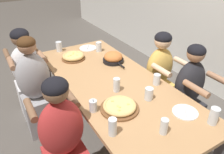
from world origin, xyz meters
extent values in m
plane|color=#514C47|center=(0.00, 0.00, 0.00)|extent=(18.00, 18.00, 0.00)
cube|color=tan|center=(0.00, 0.00, 0.72)|extent=(2.27, 0.96, 0.04)
cube|color=#4C4C51|center=(-1.08, -0.42, 0.35)|extent=(0.07, 0.07, 0.70)
cube|color=#4C4C51|center=(-1.08, 0.42, 0.35)|extent=(0.07, 0.07, 0.70)
cylinder|color=brown|center=(0.44, -0.18, 0.75)|extent=(0.34, 0.34, 0.02)
torus|color=#DBB26B|center=(0.44, -0.18, 0.78)|extent=(0.29, 0.29, 0.03)
cylinder|color=#E5C675|center=(0.44, -0.18, 0.77)|extent=(0.25, 0.25, 0.03)
cylinder|color=#E5C166|center=(0.47, -0.20, 0.79)|extent=(0.02, 0.02, 0.01)
cylinder|color=#E5C166|center=(0.36, -0.21, 0.79)|extent=(0.02, 0.02, 0.01)
cylinder|color=#E5C166|center=(0.47, -0.11, 0.79)|extent=(0.02, 0.02, 0.01)
cylinder|color=#E5C166|center=(0.44, -0.20, 0.79)|extent=(0.02, 0.02, 0.01)
cylinder|color=#E5C166|center=(0.50, -0.23, 0.79)|extent=(0.02, 0.02, 0.01)
cylinder|color=brown|center=(-0.72, -0.15, 0.75)|extent=(0.29, 0.29, 0.02)
torus|color=#DBB26B|center=(-0.72, -0.15, 0.79)|extent=(0.27, 0.27, 0.04)
cylinder|color=#E5C675|center=(-0.72, -0.15, 0.78)|extent=(0.22, 0.22, 0.04)
cylinder|color=#E5C166|center=(-0.78, -0.12, 0.80)|extent=(0.02, 0.02, 0.01)
cylinder|color=#E5C166|center=(-0.76, -0.07, 0.80)|extent=(0.02, 0.02, 0.01)
cylinder|color=#E5C166|center=(-0.69, -0.11, 0.80)|extent=(0.02, 0.02, 0.01)
cylinder|color=#E5C166|center=(-0.73, -0.18, 0.80)|extent=(0.02, 0.02, 0.01)
cylinder|color=#E5C166|center=(-0.74, -0.14, 0.80)|extent=(0.02, 0.02, 0.01)
cylinder|color=#E5C166|center=(-0.72, -0.21, 0.80)|extent=(0.02, 0.02, 0.01)
cylinder|color=black|center=(-0.39, 0.25, 0.76)|extent=(0.26, 0.26, 0.04)
cylinder|color=black|center=(-0.20, 0.25, 0.77)|extent=(0.12, 0.02, 0.02)
ellipsoid|color=#C17038|center=(-0.39, 0.25, 0.81)|extent=(0.23, 0.23, 0.12)
cylinder|color=white|center=(-0.94, 0.16, 0.75)|extent=(0.24, 0.24, 0.01)
cube|color=#B7B7BC|center=(-0.94, 0.16, 0.76)|extent=(0.15, 0.10, 0.01)
cylinder|color=white|center=(0.77, 0.27, 0.75)|extent=(0.22, 0.22, 0.01)
cube|color=#B7B7BC|center=(0.77, 0.27, 0.76)|extent=(0.13, 0.11, 0.01)
cylinder|color=silver|center=(0.34, -0.39, 0.80)|extent=(0.07, 0.07, 0.11)
cylinder|color=#1EA8DB|center=(0.34, -0.39, 0.78)|extent=(0.06, 0.06, 0.08)
cylinder|color=black|center=(0.36, -0.39, 0.81)|extent=(0.01, 0.02, 0.13)
cylinder|color=silver|center=(0.85, -0.05, 0.81)|extent=(0.06, 0.06, 0.13)
cylinder|color=silver|center=(0.85, -0.05, 0.78)|extent=(0.05, 0.05, 0.08)
cylinder|color=silver|center=(0.29, 0.36, 0.80)|extent=(0.07, 0.07, 0.11)
cylinder|color=silver|center=(-1.05, -0.22, 0.81)|extent=(0.08, 0.08, 0.14)
cylinder|color=silver|center=(-1.05, -0.22, 0.78)|extent=(0.07, 0.07, 0.07)
cylinder|color=silver|center=(-0.77, 0.25, 0.81)|extent=(0.08, 0.08, 0.13)
cylinder|color=silver|center=(0.97, 0.36, 0.82)|extent=(0.07, 0.07, 0.15)
cylinder|color=black|center=(0.97, 0.36, 0.78)|extent=(0.06, 0.06, 0.08)
cylinder|color=silver|center=(0.18, -0.06, 0.81)|extent=(0.07, 0.07, 0.14)
cylinder|color=black|center=(0.18, -0.06, 0.80)|extent=(0.06, 0.06, 0.11)
cylinder|color=silver|center=(0.67, -0.39, 0.82)|extent=(0.06, 0.06, 0.15)
cylinder|color=silver|center=(0.67, -0.39, 0.79)|extent=(0.06, 0.06, 0.10)
cylinder|color=silver|center=(0.45, 0.13, 0.80)|extent=(0.08, 0.08, 0.12)
cylinder|color=black|center=(0.45, 0.13, 0.77)|extent=(0.07, 0.07, 0.06)
cube|color=silver|center=(-0.89, -0.70, 0.24)|extent=(0.32, 0.34, 0.47)
ellipsoid|color=silver|center=(-0.89, -0.70, 0.73)|extent=(0.24, 0.36, 0.50)
sphere|color=brown|center=(-0.89, -0.70, 1.08)|extent=(0.21, 0.21, 0.21)
ellipsoid|color=black|center=(-0.89, -0.70, 1.11)|extent=(0.21, 0.21, 0.14)
cylinder|color=brown|center=(-1.09, -0.87, 0.83)|extent=(0.28, 0.06, 0.06)
cylinder|color=brown|center=(-1.09, -0.53, 0.83)|extent=(0.28, 0.06, 0.06)
ellipsoid|color=#B22D2D|center=(0.41, -0.70, 0.74)|extent=(0.24, 0.36, 0.53)
sphere|color=brown|center=(0.41, -0.70, 1.10)|extent=(0.19, 0.19, 0.19)
ellipsoid|color=black|center=(0.41, -0.70, 1.13)|extent=(0.19, 0.19, 0.13)
cylinder|color=brown|center=(0.20, -0.87, 0.85)|extent=(0.28, 0.06, 0.06)
cylinder|color=brown|center=(0.20, -0.53, 0.85)|extent=(0.28, 0.06, 0.06)
cube|color=#99999E|center=(-0.50, -0.70, 0.24)|extent=(0.32, 0.34, 0.47)
ellipsoid|color=#99999E|center=(-0.50, -0.70, 0.75)|extent=(0.24, 0.36, 0.55)
sphere|color=#9E7051|center=(-0.50, -0.70, 1.12)|extent=(0.18, 0.18, 0.18)
ellipsoid|color=#422814|center=(-0.50, -0.70, 1.15)|extent=(0.19, 0.19, 0.13)
cylinder|color=#9E7051|center=(-0.71, -0.87, 0.87)|extent=(0.28, 0.06, 0.06)
cylinder|color=#9E7051|center=(-0.71, -0.53, 0.87)|extent=(0.28, 0.06, 0.06)
cube|color=#232328|center=(0.44, 0.70, 0.24)|extent=(0.32, 0.34, 0.47)
ellipsoid|color=#232328|center=(0.44, 0.70, 0.73)|extent=(0.24, 0.36, 0.51)
sphere|color=#9E7051|center=(0.44, 0.70, 1.07)|extent=(0.18, 0.18, 0.18)
ellipsoid|color=black|center=(0.44, 0.70, 1.10)|extent=(0.18, 0.18, 0.12)
cylinder|color=#9E7051|center=(0.64, 0.87, 0.83)|extent=(0.28, 0.06, 0.06)
cylinder|color=#9E7051|center=(0.64, 0.53, 0.83)|extent=(0.28, 0.06, 0.06)
cube|color=gold|center=(-0.04, 0.70, 0.24)|extent=(0.32, 0.34, 0.47)
ellipsoid|color=gold|center=(-0.04, 0.70, 0.71)|extent=(0.24, 0.36, 0.48)
sphere|color=beige|center=(-0.04, 0.70, 1.05)|extent=(0.20, 0.20, 0.20)
ellipsoid|color=black|center=(-0.04, 0.70, 1.08)|extent=(0.20, 0.20, 0.14)
cylinder|color=beige|center=(0.17, 0.87, 0.81)|extent=(0.28, 0.06, 0.06)
cylinder|color=beige|center=(0.17, 0.53, 0.81)|extent=(0.28, 0.06, 0.06)
camera|label=1|loc=(1.70, -1.01, 1.95)|focal=35.00mm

